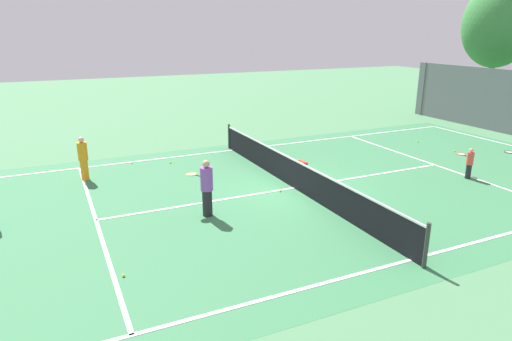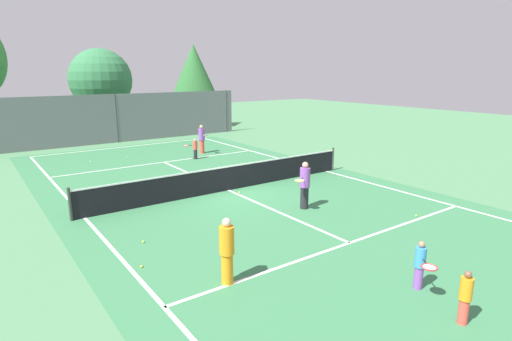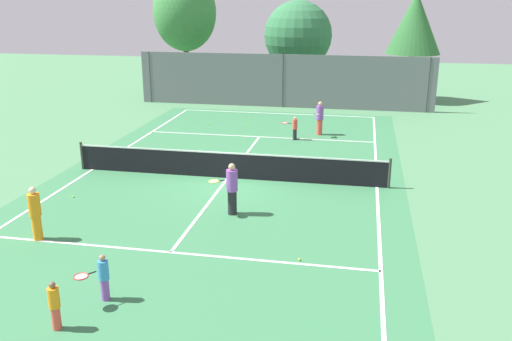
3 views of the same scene
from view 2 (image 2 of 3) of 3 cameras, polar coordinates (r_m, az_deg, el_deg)
ground_plane at (r=16.56m, az=-3.86°, el=-2.76°), size 80.00×80.00×0.00m
court_surface at (r=16.56m, az=-3.86°, el=-2.76°), size 13.00×25.00×0.01m
tennis_net at (r=16.42m, az=-3.89°, el=-1.06°), size 11.90×0.10×1.10m
perimeter_fence at (r=28.93m, az=-18.81°, el=6.84°), size 18.00×0.12×3.20m
tree_0 at (r=32.93m, az=-20.74°, el=11.68°), size 4.51×4.51×6.29m
tree_1 at (r=35.14m, az=-8.62°, el=13.85°), size 3.43×3.43×6.81m
player_0 at (r=22.51m, az=-8.52°, el=3.04°), size 0.82×0.43×1.11m
player_1 at (r=14.25m, az=6.76°, el=-1.98°), size 0.91×0.68×1.66m
player_2 at (r=8.94m, az=27.02°, el=-15.36°), size 0.23×0.23×1.09m
player_3 at (r=9.80m, az=21.83°, el=-12.03°), size 0.67×0.76×1.11m
player_4 at (r=9.29m, az=-4.05°, el=-11.02°), size 0.33×0.33×1.56m
player_5 at (r=24.02m, az=-7.53°, el=4.39°), size 0.47×0.93×1.65m
ball_crate at (r=16.80m, az=-10.82°, el=-2.09°), size 0.48×0.34×0.43m
tennis_ball_0 at (r=16.14m, az=-2.33°, el=-3.06°), size 0.07×0.07×0.07m
tennis_ball_1 at (r=23.85m, az=-17.37°, el=1.81°), size 0.07×0.07×0.07m
tennis_ball_2 at (r=10.66m, az=-15.60°, el=-12.69°), size 0.07×0.07×0.07m
tennis_ball_3 at (r=12.05m, az=-15.36°, el=-9.51°), size 0.07×0.07×0.07m
tennis_ball_4 at (r=14.60m, az=21.34°, el=-5.84°), size 0.07×0.07×0.07m
tennis_ball_5 at (r=15.29m, az=-16.58°, el=-4.59°), size 0.07×0.07×0.07m
tennis_ball_6 at (r=23.17m, az=-21.96°, el=1.10°), size 0.07×0.07×0.07m
tennis_ball_7 at (r=18.89m, az=0.76°, el=-0.56°), size 0.07×0.07×0.07m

